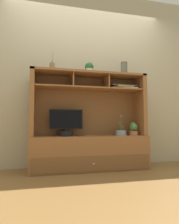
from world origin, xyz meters
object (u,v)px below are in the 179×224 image
at_px(tv_monitor, 66,125).
at_px(potted_fern, 134,130).
at_px(magazine_stack_left, 123,88).
at_px(potted_succulent, 89,68).
at_px(ceramic_vase, 124,69).
at_px(media_console, 89,141).
at_px(potted_orchid, 121,133).
at_px(diffuser_bottle, 52,67).

relative_size(tv_monitor, potted_fern, 2.39).
bearing_deg(potted_fern, magazine_stack_left, 159.61).
relative_size(potted_succulent, ceramic_vase, 0.85).
bearing_deg(potted_succulent, media_console, -85.16).
relative_size(tv_monitor, magazine_stack_left, 1.13).
xyz_separation_m(potted_orchid, ceramic_vase, (0.07, 0.04, 0.97)).
height_order(media_console, potted_succulent, potted_succulent).
bearing_deg(magazine_stack_left, ceramic_vase, -60.96).
height_order(potted_fern, ceramic_vase, ceramic_vase).
relative_size(magazine_stack_left, potted_succulent, 2.42).
xyz_separation_m(potted_fern, potted_succulent, (-0.67, 0.06, 0.92)).
xyz_separation_m(diffuser_bottle, ceramic_vase, (1.07, 0.00, 0.04)).
height_order(tv_monitor, potted_fern, tv_monitor).
relative_size(potted_fern, diffuser_bottle, 0.78).
distance_m(media_console, potted_succulent, 1.06).
bearing_deg(ceramic_vase, magazine_stack_left, 119.04).
bearing_deg(potted_orchid, tv_monitor, 176.25).
xyz_separation_m(potted_orchid, diffuser_bottle, (-1.00, 0.04, 0.93)).
xyz_separation_m(tv_monitor, ceramic_vase, (0.87, -0.01, 0.85)).
xyz_separation_m(media_console, magazine_stack_left, (0.53, 0.00, 0.79)).
bearing_deg(magazine_stack_left, diffuser_bottle, -178.91).
distance_m(diffuser_bottle, ceramic_vase, 1.07).
relative_size(media_console, tv_monitor, 3.54).
distance_m(diffuser_bottle, potted_succulent, 0.54).
height_order(media_console, diffuser_bottle, diffuser_bottle).
bearing_deg(potted_fern, diffuser_bottle, 178.48).
bearing_deg(potted_orchid, potted_fern, 1.48).
height_order(tv_monitor, magazine_stack_left, magazine_stack_left).
height_order(media_console, tv_monitor, media_console).
distance_m(potted_fern, ceramic_vase, 0.94).
distance_m(tv_monitor, diffuser_bottle, 0.83).
distance_m(tv_monitor, potted_orchid, 0.81).
height_order(tv_monitor, ceramic_vase, ceramic_vase).
distance_m(potted_fern, magazine_stack_left, 0.66).
bearing_deg(magazine_stack_left, potted_succulent, 179.02).
bearing_deg(magazine_stack_left, media_console, -179.84).
relative_size(potted_fern, ceramic_vase, 0.98).
distance_m(potted_succulent, ceramic_vase, 0.54).
relative_size(potted_orchid, diffuser_bottle, 1.18).
bearing_deg(tv_monitor, ceramic_vase, -0.90).
xyz_separation_m(media_console, tv_monitor, (-0.34, -0.00, 0.23)).
relative_size(media_console, ceramic_vase, 8.25).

